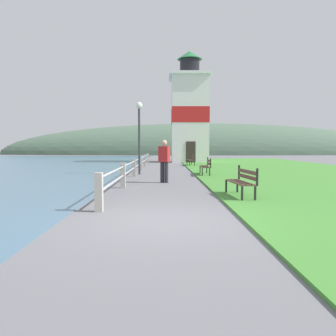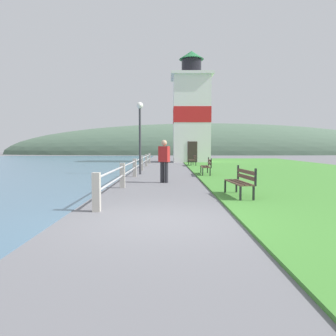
# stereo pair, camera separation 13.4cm
# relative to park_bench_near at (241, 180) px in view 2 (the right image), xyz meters

# --- Properties ---
(ground_plane) EXTENTS (160.00, 160.00, 0.00)m
(ground_plane) POSITION_rel_park_bench_near_xyz_m (-2.35, -3.03, -0.54)
(ground_plane) COLOR slate
(grass_verge) EXTENTS (12.00, 40.78, 0.06)m
(grass_verge) POSITION_rel_park_bench_near_xyz_m (5.27, 10.56, -0.51)
(grass_verge) COLOR #428433
(grass_verge) RESTS_ON ground_plane
(seawall_railing) EXTENTS (0.18, 22.29, 0.93)m
(seawall_railing) POSITION_rel_park_bench_near_xyz_m (-3.88, 9.02, 0.00)
(seawall_railing) COLOR #A8A399
(seawall_railing) RESTS_ON ground_plane
(park_bench_near) EXTENTS (0.62, 1.66, 0.94)m
(park_bench_near) POSITION_rel_park_bench_near_xyz_m (0.00, 0.00, 0.00)
(park_bench_near) COLOR brown
(park_bench_near) RESTS_ON ground_plane
(park_bench_midway) EXTENTS (0.56, 1.86, 0.94)m
(park_bench_midway) POSITION_rel_park_bench_near_xyz_m (-0.11, 7.67, 0.00)
(park_bench_midway) COLOR brown
(park_bench_midway) RESTS_ON ground_plane
(park_bench_far) EXTENTS (0.56, 1.72, 0.94)m
(park_bench_far) POSITION_rel_park_bench_near_xyz_m (-0.18, 16.25, 0.00)
(park_bench_far) COLOR brown
(park_bench_far) RESTS_ON ground_plane
(lighthouse) EXTENTS (3.99, 3.99, 10.76)m
(lighthouse) POSITION_rel_park_bench_near_xyz_m (0.09, 22.57, 4.19)
(lighthouse) COLOR white
(lighthouse) RESTS_ON ground_plane
(person_strolling) EXTENTS (0.50, 0.42, 1.81)m
(person_strolling) POSITION_rel_park_bench_near_xyz_m (-2.35, 4.16, 0.45)
(person_strolling) COLOR #28282D
(person_strolling) RESTS_ON ground_plane
(lamp_post) EXTENTS (0.36, 0.36, 3.96)m
(lamp_post) POSITION_rel_park_bench_near_xyz_m (-3.73, 8.34, 2.20)
(lamp_post) COLOR #333338
(lamp_post) RESTS_ON ground_plane
(distant_hillside) EXTENTS (80.00, 16.00, 12.00)m
(distant_hillside) POSITION_rel_park_bench_near_xyz_m (5.65, 54.15, -0.54)
(distant_hillside) COLOR #4C6651
(distant_hillside) RESTS_ON ground_plane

